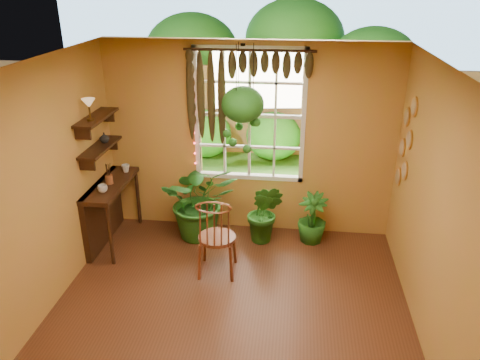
% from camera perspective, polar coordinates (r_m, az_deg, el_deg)
% --- Properties ---
extents(floor, '(4.50, 4.50, 0.00)m').
position_cam_1_polar(floor, '(5.21, -1.74, -17.75)').
color(floor, '#552B18').
rests_on(floor, ground).
extents(ceiling, '(4.50, 4.50, 0.00)m').
position_cam_1_polar(ceiling, '(3.98, -2.22, 12.84)').
color(ceiling, white).
rests_on(ceiling, wall_back).
extents(wall_back, '(4.00, 0.00, 4.00)m').
position_cam_1_polar(wall_back, '(6.49, 1.12, 4.82)').
color(wall_back, '#C48443').
rests_on(wall_back, floor).
extents(wall_left, '(0.00, 4.50, 4.50)m').
position_cam_1_polar(wall_left, '(5.12, -24.70, -2.84)').
color(wall_left, '#C48443').
rests_on(wall_left, floor).
extents(wall_right, '(0.00, 4.50, 4.50)m').
position_cam_1_polar(wall_right, '(4.60, 23.64, -5.63)').
color(wall_right, '#C48443').
rests_on(wall_right, floor).
extents(window, '(1.52, 0.10, 1.86)m').
position_cam_1_polar(window, '(6.41, 1.18, 7.87)').
color(window, white).
rests_on(window, wall_back).
extents(valance_vine, '(1.70, 0.12, 1.10)m').
position_cam_1_polar(valance_vine, '(6.17, 0.30, 12.75)').
color(valance_vine, '#331D0E').
rests_on(valance_vine, window).
extents(string_lights, '(0.03, 0.03, 1.54)m').
position_cam_1_polar(string_lights, '(6.43, -5.73, 8.27)').
color(string_lights, '#FF2633').
rests_on(string_lights, window).
extents(wall_plates, '(0.04, 0.32, 1.10)m').
position_cam_1_polar(wall_plates, '(6.11, 19.52, 4.19)').
color(wall_plates, '#FDF5CF').
rests_on(wall_plates, wall_right).
extents(counter_ledge, '(0.40, 1.20, 0.90)m').
position_cam_1_polar(counter_ledge, '(6.68, -16.09, -3.01)').
color(counter_ledge, '#331D0E').
rests_on(counter_ledge, floor).
extents(shelf_lower, '(0.25, 0.90, 0.04)m').
position_cam_1_polar(shelf_lower, '(6.34, -16.66, 3.84)').
color(shelf_lower, '#331D0E').
rests_on(shelf_lower, wall_left).
extents(shelf_upper, '(0.25, 0.90, 0.04)m').
position_cam_1_polar(shelf_upper, '(6.22, -17.09, 7.30)').
color(shelf_upper, '#331D0E').
rests_on(shelf_upper, wall_left).
extents(backyard, '(14.00, 10.00, 12.00)m').
position_cam_1_polar(backyard, '(10.95, 5.00, 12.21)').
color(backyard, '#29621C').
rests_on(backyard, ground).
extents(windsor_chair, '(0.48, 0.51, 1.24)m').
position_cam_1_polar(windsor_chair, '(5.84, -2.85, -8.26)').
color(windsor_chair, brown).
rests_on(windsor_chair, floor).
extents(potted_plant_left, '(1.22, 1.13, 1.15)m').
position_cam_1_polar(potted_plant_left, '(6.56, -4.90, -2.40)').
color(potted_plant_left, '#134915').
rests_on(potted_plant_left, floor).
extents(potted_plant_mid, '(0.60, 0.55, 0.90)m').
position_cam_1_polar(potted_plant_mid, '(6.45, 3.03, -4.03)').
color(potted_plant_mid, '#134915').
rests_on(potted_plant_mid, floor).
extents(potted_plant_right, '(0.53, 0.53, 0.72)m').
position_cam_1_polar(potted_plant_right, '(6.57, 8.79, -4.61)').
color(potted_plant_right, '#134915').
rests_on(potted_plant_right, floor).
extents(hanging_basket, '(0.55, 0.55, 1.36)m').
position_cam_1_polar(hanging_basket, '(6.03, 0.33, 8.72)').
color(hanging_basket, black).
rests_on(hanging_basket, ceiling).
extents(cup_a, '(0.13, 0.13, 0.10)m').
position_cam_1_polar(cup_a, '(6.22, -16.41, -1.02)').
color(cup_a, silver).
rests_on(cup_a, counter_ledge).
extents(cup_b, '(0.15, 0.15, 0.11)m').
position_cam_1_polar(cup_b, '(6.78, -13.76, 1.39)').
color(cup_b, beige).
rests_on(cup_b, counter_ledge).
extents(brush_jar, '(0.10, 0.10, 0.36)m').
position_cam_1_polar(brush_jar, '(6.42, -15.75, 0.75)').
color(brush_jar, brown).
rests_on(brush_jar, counter_ledge).
extents(shelf_vase, '(0.16, 0.16, 0.14)m').
position_cam_1_polar(shelf_vase, '(6.44, -16.22, 4.99)').
color(shelf_vase, '#B2AD99').
rests_on(shelf_vase, shelf_lower).
extents(tiffany_lamp, '(0.16, 0.16, 0.27)m').
position_cam_1_polar(tiffany_lamp, '(5.99, -17.96, 8.74)').
color(tiffany_lamp, '#553C18').
rests_on(tiffany_lamp, shelf_upper).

